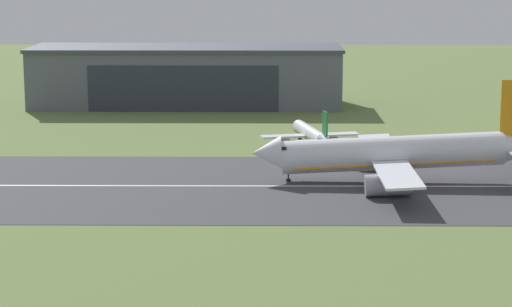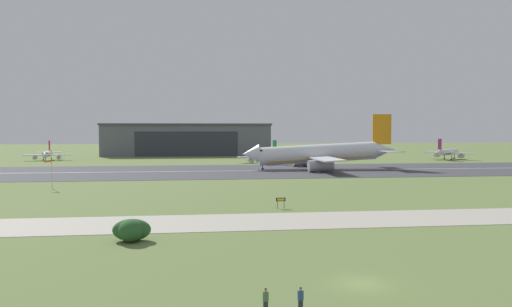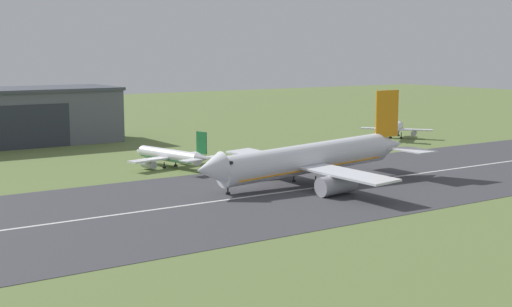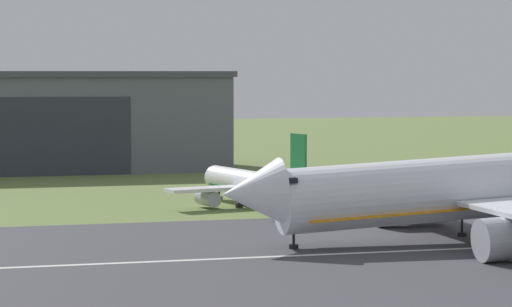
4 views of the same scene
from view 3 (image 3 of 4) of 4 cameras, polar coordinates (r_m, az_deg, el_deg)
ground_plane at (r=80.31m, az=16.26°, el=-11.03°), size 705.22×705.22×0.00m
runway_strip at (r=122.89m, az=-4.50°, el=-4.01°), size 465.22×51.73×0.06m
runway_centreline at (r=122.88m, az=-4.50°, el=-4.00°), size 418.70×0.70×0.01m
airplane_landing at (r=139.65m, az=4.14°, el=-0.50°), size 50.63×47.43×17.82m
airplane_parked_west at (r=160.72m, az=-6.86°, el=-0.19°), size 20.77×25.47×8.92m
airplane_parked_east at (r=216.71m, az=11.14°, el=2.00°), size 19.64×19.69×8.95m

